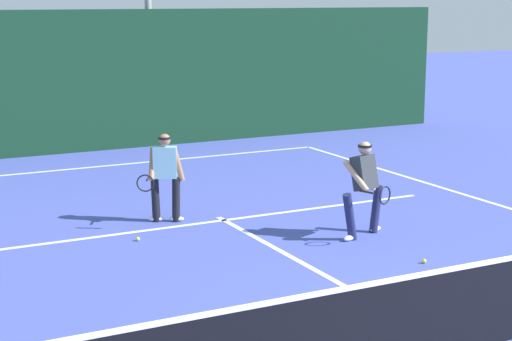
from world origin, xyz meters
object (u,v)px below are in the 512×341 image
object	(u,v)px
player_near	(364,185)
tennis_ball	(424,261)
tennis_ball_extra	(138,239)
player_far	(165,174)

from	to	relation	value
player_near	tennis_ball	world-z (taller)	player_near
tennis_ball_extra	tennis_ball	bearing A→B (deg)	-41.97
tennis_ball	tennis_ball_extra	bearing A→B (deg)	138.03
player_far	tennis_ball	bearing A→B (deg)	149.20
player_far	tennis_ball_extra	world-z (taller)	player_far
player_near	player_far	xyz separation A→B (m)	(-2.51, 2.31, -0.01)
player_near	player_far	distance (m)	3.41
player_near	tennis_ball	bearing A→B (deg)	69.51
tennis_ball	tennis_ball_extra	world-z (taller)	same
player_near	player_far	bearing A→B (deg)	-62.65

